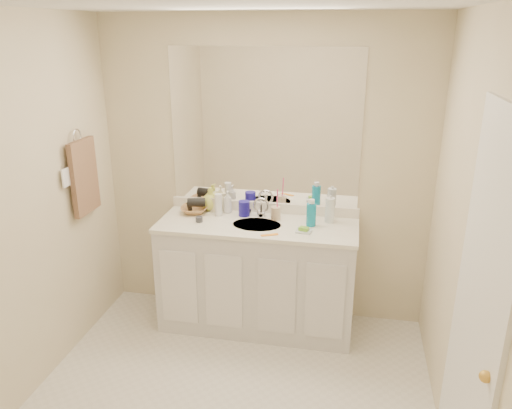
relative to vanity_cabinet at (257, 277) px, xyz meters
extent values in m
cube|color=white|center=(0.00, -1.02, 1.97)|extent=(2.60, 2.60, 0.02)
cube|color=beige|center=(0.00, 0.28, 0.77)|extent=(2.60, 0.02, 2.40)
cube|color=beige|center=(0.00, -2.33, 0.77)|extent=(2.60, 0.02, 2.40)
cube|color=beige|center=(-1.30, -1.02, 0.77)|extent=(0.02, 2.60, 2.40)
cube|color=beige|center=(1.30, -1.02, 0.77)|extent=(0.02, 2.60, 2.40)
cube|color=silver|center=(0.00, 0.00, 0.00)|extent=(1.50, 0.55, 0.85)
cube|color=white|center=(0.00, 0.00, 0.44)|extent=(1.52, 0.57, 0.03)
cube|color=white|center=(0.00, 0.26, 0.50)|extent=(1.52, 0.03, 0.08)
cylinder|color=beige|center=(0.00, -0.02, 0.44)|extent=(0.37, 0.37, 0.02)
cylinder|color=silver|center=(0.00, 0.16, 0.51)|extent=(0.02, 0.02, 0.11)
cube|color=white|center=(0.00, 0.27, 1.14)|extent=(1.48, 0.01, 1.20)
cylinder|color=#1E169B|center=(-0.13, 0.15, 0.52)|extent=(0.11, 0.11, 0.12)
cylinder|color=beige|center=(0.12, 0.12, 0.51)|extent=(0.09, 0.09, 0.10)
cylinder|color=#F74184|center=(0.13, 0.12, 0.60)|extent=(0.02, 0.04, 0.20)
cylinder|color=#0E88AE|center=(0.40, 0.04, 0.54)|extent=(0.07, 0.07, 0.17)
cylinder|color=white|center=(0.54, 0.14, 0.55)|extent=(0.09, 0.09, 0.19)
cube|color=silver|center=(0.36, -0.10, 0.46)|extent=(0.12, 0.10, 0.01)
cube|color=#75BD2E|center=(0.36, -0.10, 0.48)|extent=(0.08, 0.07, 0.02)
cube|color=orange|center=(0.13, -0.21, 0.46)|extent=(0.13, 0.08, 0.01)
cylinder|color=#35373D|center=(-0.44, -0.05, 0.47)|extent=(0.07, 0.07, 0.04)
cylinder|color=white|center=(-0.33, 0.11, 0.54)|extent=(0.07, 0.07, 0.18)
imported|color=silver|center=(-0.28, 0.19, 0.55)|extent=(0.08, 0.08, 0.18)
imported|color=#FFF7CF|center=(-0.37, 0.20, 0.54)|extent=(0.10, 0.10, 0.18)
imported|color=#D0D653|center=(-0.43, 0.23, 0.55)|extent=(0.19, 0.19, 0.19)
imported|color=#A67443|center=(-0.54, 0.13, 0.48)|extent=(0.25, 0.25, 0.05)
cylinder|color=black|center=(-0.52, 0.13, 0.54)|extent=(0.15, 0.10, 0.07)
torus|color=silver|center=(-1.27, -0.25, 1.12)|extent=(0.01, 0.11, 0.11)
cube|color=brown|center=(-1.25, -0.25, 0.82)|extent=(0.04, 0.32, 0.55)
cube|color=white|center=(-1.27, -0.45, 0.88)|extent=(0.01, 0.08, 0.13)
cube|color=white|center=(1.29, -1.32, 0.57)|extent=(0.02, 0.82, 2.00)
camera|label=1|loc=(0.68, -3.46, 1.85)|focal=35.00mm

